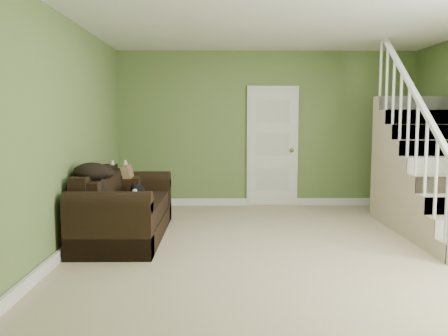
{
  "coord_description": "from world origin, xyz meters",
  "views": [
    {
      "loc": [
        -0.82,
        -5.27,
        1.48
      ],
      "look_at": [
        -0.75,
        0.3,
        0.9
      ],
      "focal_mm": 38.0,
      "sensor_mm": 36.0,
      "label": 1
    }
  ],
  "objects_px": {
    "banana": "(128,201)",
    "cat": "(137,191)",
    "side_table": "(121,200)",
    "sofa": "(122,212)"
  },
  "relations": [
    {
      "from": "side_table",
      "to": "banana",
      "type": "distance_m",
      "value": 0.94
    },
    {
      "from": "sofa",
      "to": "banana",
      "type": "relative_size",
      "value": 9.92
    },
    {
      "from": "cat",
      "to": "banana",
      "type": "relative_size",
      "value": 2.37
    },
    {
      "from": "sofa",
      "to": "banana",
      "type": "distance_m",
      "value": 0.25
    },
    {
      "from": "sofa",
      "to": "banana",
      "type": "xyz_separation_m",
      "value": [
        0.11,
        -0.16,
        0.17
      ]
    },
    {
      "from": "banana",
      "to": "side_table",
      "type": "bearing_deg",
      "value": 62.3
    },
    {
      "from": "side_table",
      "to": "cat",
      "type": "height_order",
      "value": "side_table"
    },
    {
      "from": "cat",
      "to": "banana",
      "type": "height_order",
      "value": "cat"
    },
    {
      "from": "banana",
      "to": "cat",
      "type": "bearing_deg",
      "value": 34.74
    },
    {
      "from": "sofa",
      "to": "cat",
      "type": "xyz_separation_m",
      "value": [
        0.16,
        0.15,
        0.23
      ]
    }
  ]
}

